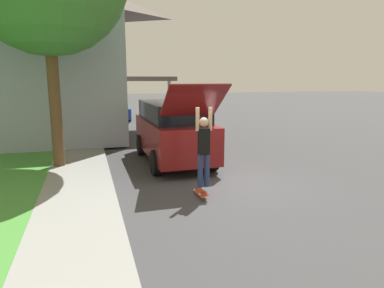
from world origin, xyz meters
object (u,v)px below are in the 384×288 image
suv_parked (173,130)px  skateboard (201,192)px  car_down_street (115,110)px  skateboarder (204,146)px

suv_parked → skateboard: 3.84m
suv_parked → car_down_street: bearing=93.6°
suv_parked → skateboard: bearing=-93.3°
car_down_street → skateboard: size_ratio=5.58×
skateboarder → skateboard: skateboarder is taller
suv_parked → car_down_street: size_ratio=1.21×
car_down_street → skateboarder: bearing=-87.8°
car_down_street → skateboard: 17.38m
car_down_street → skateboarder: (0.69, -17.44, 0.60)m
skateboard → car_down_street: bearing=92.1°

